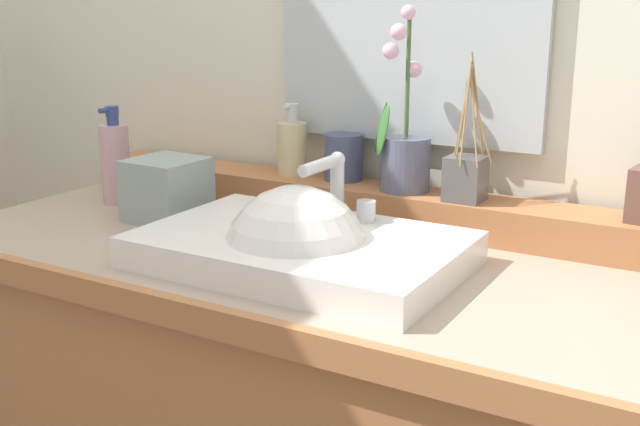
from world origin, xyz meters
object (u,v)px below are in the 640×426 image
(reed_diffuser, at_px, (466,176))
(lotion_bottle, at_px, (116,162))
(tumbler_cup, at_px, (344,157))
(soap_dispenser, at_px, (292,146))
(potted_plant, at_px, (404,150))
(sink_basin, at_px, (299,254))
(tissue_box, at_px, (167,190))

(reed_diffuser, relative_size, lotion_bottle, 1.28)
(reed_diffuser, bearing_deg, tumbler_cup, 171.65)
(soap_dispenser, distance_m, tumbler_cup, 0.11)
(reed_diffuser, bearing_deg, potted_plant, 173.03)
(sink_basin, relative_size, reed_diffuser, 1.95)
(tumbler_cup, bearing_deg, soap_dispenser, -175.55)
(soap_dispenser, relative_size, reed_diffuser, 0.56)
(sink_basin, relative_size, potted_plant, 1.51)
(soap_dispenser, relative_size, tissue_box, 1.10)
(potted_plant, height_order, reed_diffuser, potted_plant)
(soap_dispenser, bearing_deg, lotion_bottle, -154.20)
(tumbler_cup, xyz_separation_m, reed_diffuser, (0.26, -0.04, -0.00))
(soap_dispenser, xyz_separation_m, lotion_bottle, (-0.33, -0.16, -0.04))
(tumbler_cup, bearing_deg, tissue_box, -141.07)
(potted_plant, bearing_deg, sink_basin, -98.66)
(potted_plant, bearing_deg, tumbler_cup, 170.41)
(tumbler_cup, relative_size, reed_diffuser, 0.35)
(potted_plant, xyz_separation_m, tissue_box, (-0.40, -0.19, -0.08))
(tissue_box, bearing_deg, potted_plant, 25.31)
(tumbler_cup, distance_m, lotion_bottle, 0.47)
(potted_plant, bearing_deg, lotion_bottle, -166.03)
(soap_dispenser, xyz_separation_m, tumbler_cup, (0.11, 0.01, -0.01))
(reed_diffuser, bearing_deg, lotion_bottle, -169.62)
(potted_plant, height_order, soap_dispenser, potted_plant)
(reed_diffuser, bearing_deg, soap_dispenser, 175.46)
(sink_basin, height_order, potted_plant, potted_plant)
(soap_dispenser, bearing_deg, sink_basin, -56.37)
(potted_plant, distance_m, tissue_box, 0.45)
(sink_basin, bearing_deg, reed_diffuser, 58.78)
(tumbler_cup, bearing_deg, sink_basin, -73.68)
(reed_diffuser, height_order, lotion_bottle, reed_diffuser)
(tissue_box, bearing_deg, reed_diffuser, 18.39)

